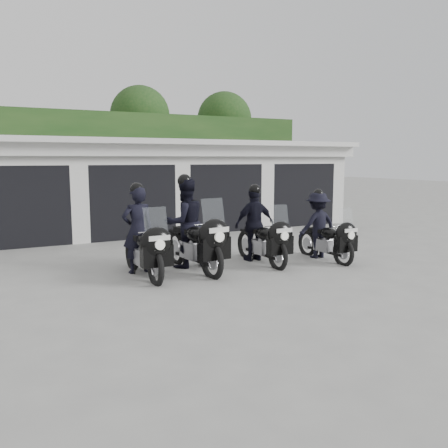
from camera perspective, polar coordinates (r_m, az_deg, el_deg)
name	(u,v)px	position (r m, az deg, el deg)	size (l,w,h in m)	color
ground	(217,280)	(9.39, -0.80, -6.81)	(80.00, 80.00, 0.00)	gray
garage_block	(111,187)	(16.70, -13.44, 4.38)	(16.40, 6.80, 2.96)	silver
background_vegetation	(90,149)	(21.49, -15.82, 8.62)	(20.00, 3.90, 5.80)	#183814
police_bike_a	(143,238)	(9.75, -9.77, -1.72)	(0.66, 2.24, 1.95)	black
police_bike_b	(190,228)	(10.23, -4.17, -0.51)	(1.01, 2.43, 2.11)	black
police_bike_c	(258,228)	(10.94, 4.16, -0.54)	(1.01, 2.13, 1.85)	black
police_bike_d	(322,228)	(11.51, 11.65, -0.53)	(1.03, 1.97, 1.72)	black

